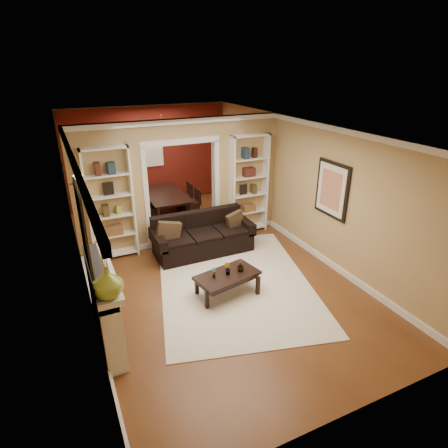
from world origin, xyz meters
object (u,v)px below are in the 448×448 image
dining_table (167,205)px  sofa (203,234)px  coffee_table (227,284)px  fireplace (106,305)px  bookshelf_left (110,205)px  bookshelf_right (249,185)px

dining_table → sofa: bearing=-177.7°
coffee_table → sofa: bearing=70.4°
fireplace → dining_table: (2.17, 4.25, -0.27)m
sofa → fireplace: size_ratio=1.24×
fireplace → dining_table: bearing=63.0°
sofa → bookshelf_left: bookshelf_left is taller
fireplace → dining_table: 4.78m
coffee_table → bookshelf_right: bookshelf_right is taller
dining_table → fireplace: bearing=153.0°
coffee_table → fireplace: size_ratio=0.63×
bookshelf_left → bookshelf_right: (3.10, 0.00, 0.00)m
fireplace → dining_table: fireplace is taller
coffee_table → bookshelf_left: 2.86m
sofa → bookshelf_right: bookshelf_right is taller
sofa → bookshelf_right: bearing=22.8°
coffee_table → bookshelf_right: size_ratio=0.47×
bookshelf_left → bookshelf_right: bearing=0.0°
coffee_table → dining_table: 3.97m
coffee_table → dining_table: dining_table is taller
sofa → dining_table: 2.30m
fireplace → dining_table: size_ratio=0.96×
bookshelf_right → fireplace: bookshelf_right is taller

